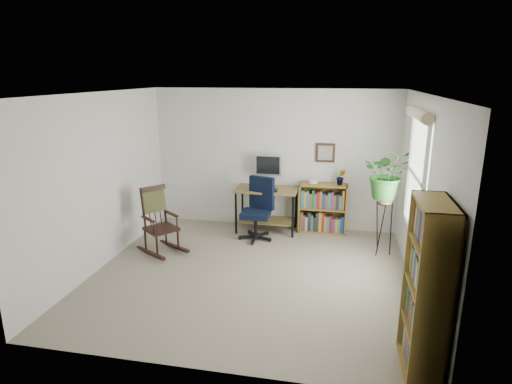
% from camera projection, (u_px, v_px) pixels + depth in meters
% --- Properties ---
extents(floor, '(4.20, 4.00, 0.00)m').
position_uv_depth(floor, '(250.00, 274.00, 5.82)').
color(floor, gray).
rests_on(floor, ground).
extents(ceiling, '(4.20, 4.00, 0.00)m').
position_uv_depth(ceiling, '(250.00, 93.00, 5.18)').
color(ceiling, silver).
rests_on(ceiling, ground).
extents(wall_back, '(4.20, 0.00, 2.40)m').
position_uv_depth(wall_back, '(274.00, 159.00, 7.39)').
color(wall_back, silver).
rests_on(wall_back, ground).
extents(wall_front, '(4.20, 0.00, 2.40)m').
position_uv_depth(wall_front, '(201.00, 249.00, 3.61)').
color(wall_front, silver).
rests_on(wall_front, ground).
extents(wall_left, '(0.00, 4.00, 2.40)m').
position_uv_depth(wall_left, '(101.00, 181.00, 5.89)').
color(wall_left, silver).
rests_on(wall_left, ground).
extents(wall_right, '(0.00, 4.00, 2.40)m').
position_uv_depth(wall_right, '(422.00, 198.00, 5.10)').
color(wall_right, silver).
rests_on(wall_right, ground).
extents(window, '(0.12, 1.20, 1.50)m').
position_uv_depth(window, '(416.00, 176.00, 5.34)').
color(window, white).
rests_on(window, wall_right).
extents(desk, '(1.05, 0.58, 0.75)m').
position_uv_depth(desk, '(267.00, 210.00, 7.34)').
color(desk, olive).
rests_on(desk, floor).
extents(monitor, '(0.46, 0.16, 0.56)m').
position_uv_depth(monitor, '(268.00, 171.00, 7.29)').
color(monitor, '#B7B6BB').
rests_on(monitor, desk).
extents(keyboard, '(0.40, 0.15, 0.02)m').
position_uv_depth(keyboard, '(265.00, 190.00, 7.12)').
color(keyboard, black).
rests_on(keyboard, desk).
extents(office_chair, '(0.71, 0.71, 1.03)m').
position_uv_depth(office_chair, '(256.00, 209.00, 6.91)').
color(office_chair, black).
rests_on(office_chair, floor).
extents(rocking_chair, '(1.02, 0.96, 1.02)m').
position_uv_depth(rocking_chair, '(161.00, 220.00, 6.41)').
color(rocking_chair, black).
rests_on(rocking_chair, floor).
extents(low_bookshelf, '(0.80, 0.27, 0.85)m').
position_uv_depth(low_bookshelf, '(323.00, 208.00, 7.26)').
color(low_bookshelf, olive).
rests_on(low_bookshelf, floor).
extents(tall_bookshelf, '(0.30, 0.70, 1.61)m').
position_uv_depth(tall_bookshelf, '(427.00, 289.00, 3.75)').
color(tall_bookshelf, olive).
rests_on(tall_bookshelf, floor).
extents(plant_stand, '(0.33, 0.33, 0.94)m').
position_uv_depth(plant_stand, '(383.00, 225.00, 6.35)').
color(plant_stand, black).
rests_on(plant_stand, floor).
extents(spider_plant, '(1.69, 1.88, 1.46)m').
position_uv_depth(spider_plant, '(390.00, 149.00, 6.05)').
color(spider_plant, '#256423').
rests_on(spider_plant, plant_stand).
extents(potted_plant_small, '(0.13, 0.24, 0.11)m').
position_uv_depth(potted_plant_small, '(341.00, 182.00, 7.09)').
color(potted_plant_small, '#256423').
rests_on(potted_plant_small, low_bookshelf).
extents(framed_picture, '(0.32, 0.04, 0.32)m').
position_uv_depth(framed_picture, '(325.00, 153.00, 7.15)').
color(framed_picture, black).
rests_on(framed_picture, wall_back).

